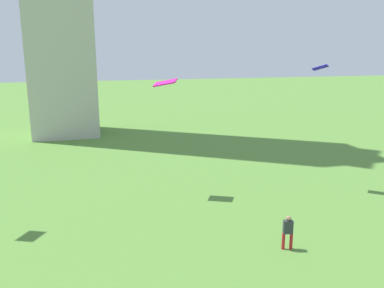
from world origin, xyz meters
name	(u,v)px	position (x,y,z in m)	size (l,w,h in m)	color
person_2	(288,230)	(2.26, 17.08, 0.93)	(0.50, 0.33, 1.64)	red
kite_flying_2	(165,83)	(-1.68, 25.82, 7.00)	(1.60, 1.42, 0.49)	#DF1795
kite_flying_5	(320,68)	(7.98, 24.59, 7.83)	(1.12, 1.04, 0.46)	#1F0ACD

